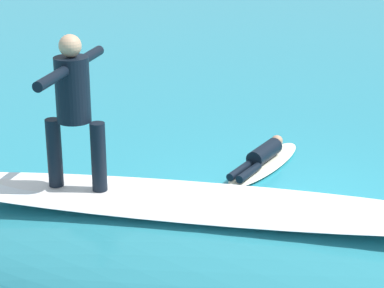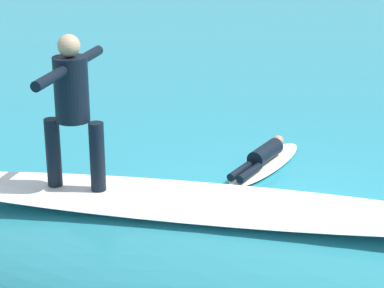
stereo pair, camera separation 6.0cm
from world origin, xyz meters
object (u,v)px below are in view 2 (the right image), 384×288
at_px(surfer_riding, 72,101).
at_px(surfboard_paddling, 265,164).
at_px(surfboard_riding, 77,191).
at_px(surfer_paddling, 262,156).

height_order(surfer_riding, surfboard_paddling, surfer_riding).
bearing_deg(surfer_riding, surfboard_riding, 0.00).
xyz_separation_m(surfer_riding, surfer_paddling, (-1.15, -4.51, -2.13)).
bearing_deg(surfboard_paddling, surfer_riding, -178.73).
height_order(surfboard_riding, surfboard_paddling, surfboard_riding).
distance_m(surfboard_riding, surfboard_paddling, 4.96).
height_order(surfboard_riding, surfer_riding, surfer_riding).
bearing_deg(surfer_riding, surfer_paddling, -105.02).
bearing_deg(surfboard_paddling, surfboard_riding, -178.73).
relative_size(surfer_riding, surfer_paddling, 0.99).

